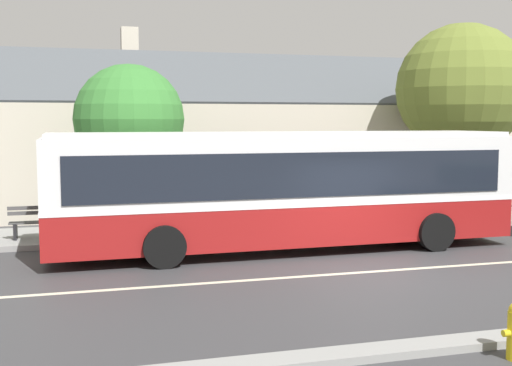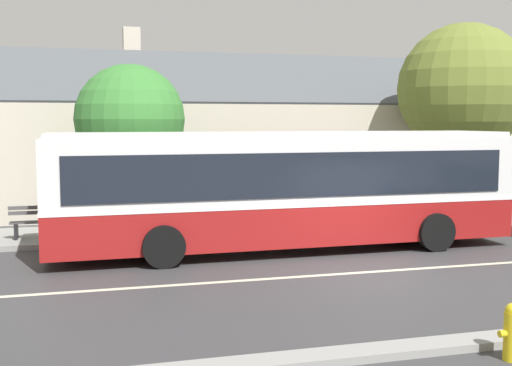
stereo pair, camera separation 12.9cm
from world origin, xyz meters
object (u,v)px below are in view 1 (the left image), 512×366
object	(u,v)px
bench_by_building	(40,224)
street_tree_secondary	(129,123)
transit_bus	(285,187)
street_tree_primary	(460,93)

from	to	relation	value
bench_by_building	street_tree_secondary	world-z (taller)	street_tree_secondary
transit_bus	bench_by_building	bearing A→B (deg)	157.72
bench_by_building	street_tree_primary	size ratio (longest dim) A/B	0.24
street_tree_secondary	bench_by_building	bearing A→B (deg)	-158.74
bench_by_building	street_tree_secondary	size ratio (longest dim) A/B	0.32
transit_bus	street_tree_primary	bearing A→B (deg)	27.13
bench_by_building	transit_bus	bearing A→B (deg)	-22.28
street_tree_primary	transit_bus	bearing A→B (deg)	-152.87
bench_by_building	street_tree_secondary	xyz separation A→B (m)	(2.54, 0.99, 2.76)
transit_bus	street_tree_secondary	world-z (taller)	street_tree_secondary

